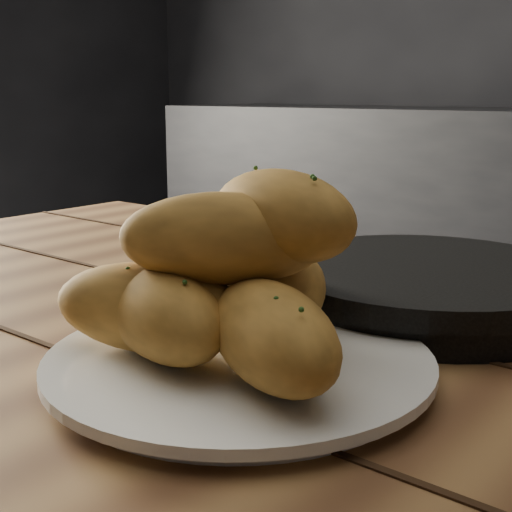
% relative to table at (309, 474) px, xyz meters
% --- Properties ---
extents(counter, '(2.80, 0.60, 0.90)m').
position_rel_table_xyz_m(counter, '(-0.63, 2.08, -0.21)').
color(counter, black).
rests_on(counter, ground).
extents(table, '(1.59, 0.94, 0.75)m').
position_rel_table_xyz_m(table, '(0.00, 0.00, 0.00)').
color(table, olive).
rests_on(table, ground).
extents(plate, '(0.29, 0.29, 0.02)m').
position_rel_table_xyz_m(plate, '(-0.03, -0.05, 0.10)').
color(plate, white).
rests_on(plate, table).
extents(bread_rolls, '(0.28, 0.24, 0.14)m').
position_rel_table_xyz_m(bread_rolls, '(-0.04, -0.05, 0.16)').
color(bread_rolls, gold).
rests_on(bread_rolls, plate).
extents(skillet, '(0.42, 0.30, 0.05)m').
position_rel_table_xyz_m(skillet, '(-0.00, 0.20, 0.11)').
color(skillet, black).
rests_on(skillet, table).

